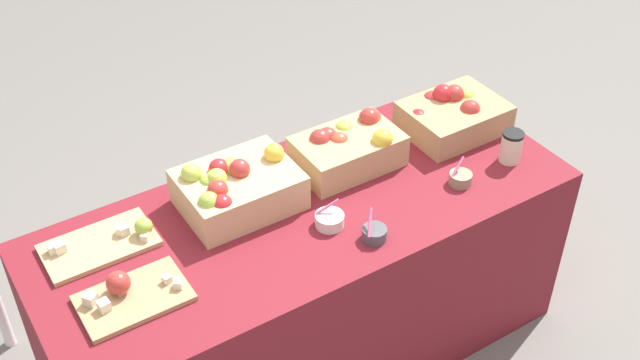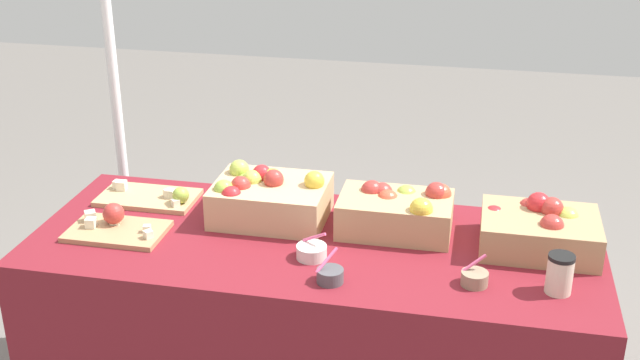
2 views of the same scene
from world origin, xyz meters
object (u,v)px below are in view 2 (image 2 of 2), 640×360
object	(u,v)px
apple_crate_middle	(398,211)
cutting_board_front	(116,226)
sample_bowl_mid	(312,252)
tent_pole	(116,98)
apple_crate_right	(268,197)
sample_bowl_far	(475,278)
apple_crate_left	(539,229)
coffee_cup	(560,274)
sample_bowl_near	(330,275)
cutting_board_back	(152,197)

from	to	relation	value
apple_crate_middle	cutting_board_front	world-z (taller)	apple_crate_middle
apple_crate_middle	sample_bowl_mid	world-z (taller)	apple_crate_middle
sample_bowl_mid	tent_pole	xyz separation A→B (m)	(-1.02, 0.79, 0.20)
apple_crate_right	sample_bowl_far	distance (m)	0.80
apple_crate_left	apple_crate_middle	world-z (taller)	apple_crate_left
sample_bowl_mid	coffee_cup	distance (m)	0.76
sample_bowl_far	sample_bowl_mid	bearing A→B (deg)	173.20
apple_crate_left	sample_bowl_far	xyz separation A→B (m)	(-0.19, -0.28, -0.04)
coffee_cup	sample_bowl_near	bearing A→B (deg)	-173.15
sample_bowl_far	coffee_cup	distance (m)	0.25
sample_bowl_mid	coffee_cup	world-z (taller)	coffee_cup
apple_crate_left	tent_pole	size ratio (longest dim) A/B	0.19
apple_crate_left	apple_crate_right	bearing A→B (deg)	177.81
tent_pole	sample_bowl_near	bearing A→B (deg)	-39.83
cutting_board_back	coffee_cup	xyz separation A→B (m)	(1.43, -0.36, 0.05)
cutting_board_front	tent_pole	xyz separation A→B (m)	(-0.33, 0.75, 0.20)
cutting_board_back	sample_bowl_far	bearing A→B (deg)	-17.14
tent_pole	coffee_cup	bearing A→B (deg)	-25.34
apple_crate_middle	tent_pole	bearing A→B (deg)	156.97
apple_crate_middle	sample_bowl_near	world-z (taller)	apple_crate_middle
apple_crate_right	sample_bowl_near	xyz separation A→B (m)	(0.30, -0.39, -0.06)
cutting_board_back	sample_bowl_near	size ratio (longest dim) A/B	3.58
apple_crate_middle	sample_bowl_far	xyz separation A→B (m)	(0.27, -0.31, -0.05)
apple_crate_right	coffee_cup	distance (m)	1.02
apple_crate_left	tent_pole	bearing A→B (deg)	161.86
cutting_board_front	cutting_board_back	world-z (taller)	cutting_board_front
cutting_board_front	sample_bowl_far	bearing A→B (deg)	-4.76
apple_crate_middle	sample_bowl_far	size ratio (longest dim) A/B	4.01
apple_crate_right	sample_bowl_far	bearing A→B (deg)	-23.61
apple_crate_left	apple_crate_right	world-z (taller)	apple_crate_right
sample_bowl_mid	sample_bowl_far	size ratio (longest dim) A/B	1.04
apple_crate_right	sample_bowl_near	size ratio (longest dim) A/B	3.91
apple_crate_middle	sample_bowl_far	world-z (taller)	apple_crate_middle
apple_crate_middle	sample_bowl_mid	size ratio (longest dim) A/B	3.87
apple_crate_right	cutting_board_front	xyz separation A→B (m)	(-0.48, -0.22, -0.06)
sample_bowl_mid	sample_bowl_far	bearing A→B (deg)	-6.80
apple_crate_middle	cutting_board_back	world-z (taller)	apple_crate_middle
sample_bowl_near	tent_pole	distance (m)	1.45
cutting_board_front	sample_bowl_near	xyz separation A→B (m)	(0.78, -0.17, 0.00)
coffee_cup	sample_bowl_far	bearing A→B (deg)	-178.29
sample_bowl_far	coffee_cup	xyz separation A→B (m)	(0.24, 0.01, 0.04)
cutting_board_front	apple_crate_left	bearing A→B (deg)	7.41
sample_bowl_near	coffee_cup	xyz separation A→B (m)	(0.67, 0.08, 0.04)
cutting_board_back	sample_bowl_mid	world-z (taller)	sample_bowl_mid
cutting_board_back	cutting_board_front	bearing A→B (deg)	-94.49
sample_bowl_mid	sample_bowl_near	bearing A→B (deg)	-57.26
cutting_board_front	sample_bowl_far	distance (m)	1.21
apple_crate_left	apple_crate_right	distance (m)	0.92
cutting_board_back	sample_bowl_near	bearing A→B (deg)	-30.11
sample_bowl_far	tent_pole	world-z (taller)	tent_pole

